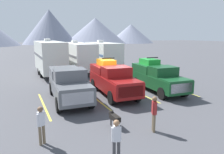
{
  "coord_description": "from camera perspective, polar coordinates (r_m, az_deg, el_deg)",
  "views": [
    {
      "loc": [
        -6.6,
        -13.88,
        4.35
      ],
      "look_at": [
        0.0,
        0.41,
        1.2
      ],
      "focal_mm": 33.95,
      "sensor_mm": 36.0,
      "label": 1
    }
  ],
  "objects": [
    {
      "name": "mountain_ridge",
      "position": [
        101.32,
        -23.33,
        11.95
      ],
      "size": [
        125.83,
        34.56,
        16.88
      ],
      "color": "gray",
      "rests_on": "ground"
    },
    {
      "name": "ground_plane",
      "position": [
        15.97,
        0.62,
        -4.49
      ],
      "size": [
        240.0,
        240.0,
        0.0
      ],
      "primitive_type": "plane",
      "color": "#47474C"
    },
    {
      "name": "person_c",
      "position": [
        9.82,
        11.28,
        -9.11
      ],
      "size": [
        0.27,
        0.35,
        1.67
      ],
      "color": "#726047",
      "rests_on": "ground"
    },
    {
      "name": "dog",
      "position": [
        10.35,
        0.56,
        -10.7
      ],
      "size": [
        0.28,
        1.03,
        0.69
      ],
      "color": "black",
      "rests_on": "ground"
    },
    {
      "name": "person_b",
      "position": [
        9.03,
        -18.54,
        -11.63
      ],
      "size": [
        0.33,
        0.27,
        1.6
      ],
      "color": "#726047",
      "rests_on": "ground"
    },
    {
      "name": "camper_trailer_b",
      "position": [
        25.1,
        -9.26,
        5.7
      ],
      "size": [
        2.38,
        8.91,
        3.7
      ],
      "color": "white",
      "rests_on": "ground"
    },
    {
      "name": "pickup_truck_b",
      "position": [
        15.54,
        0.06,
        -0.33
      ],
      "size": [
        2.39,
        5.94,
        2.64
      ],
      "color": "maroon",
      "rests_on": "ground"
    },
    {
      "name": "lot_stripe_d",
      "position": [
        18.28,
        16.28,
        -2.9
      ],
      "size": [
        0.12,
        5.5,
        0.01
      ],
      "primitive_type": "cube",
      "color": "gold",
      "rests_on": "ground"
    },
    {
      "name": "camper_trailer_a",
      "position": [
        23.8,
        -16.43,
        5.37
      ],
      "size": [
        2.48,
        8.51,
        3.94
      ],
      "color": "silver",
      "rests_on": "ground"
    },
    {
      "name": "pickup_truck_c",
      "position": [
        16.89,
        12.03,
        0.18
      ],
      "size": [
        2.41,
        5.57,
        2.58
      ],
      "color": "#144723",
      "rests_on": "ground"
    },
    {
      "name": "lot_stripe_c",
      "position": [
        16.27,
        7.03,
        -4.26
      ],
      "size": [
        0.12,
        5.5,
        0.01
      ],
      "primitive_type": "cube",
      "color": "gold",
      "rests_on": "ground"
    },
    {
      "name": "person_a",
      "position": [
        7.51,
        1.2,
        -16.11
      ],
      "size": [
        0.33,
        0.24,
        1.55
      ],
      "color": "#3F3F42",
      "rests_on": "ground"
    },
    {
      "name": "camper_trailer_c",
      "position": [
        26.02,
        -2.4,
        6.02
      ],
      "size": [
        2.57,
        7.47,
        3.69
      ],
      "color": "silver",
      "rests_on": "ground"
    },
    {
      "name": "lot_stripe_a",
      "position": [
        14.05,
        -17.87,
        -7.27
      ],
      "size": [
        0.12,
        5.5,
        0.01
      ],
      "primitive_type": "cube",
      "color": "gold",
      "rests_on": "ground"
    },
    {
      "name": "pickup_truck_a",
      "position": [
        14.46,
        -11.65,
        -1.65
      ],
      "size": [
        2.49,
        5.95,
        2.23
      ],
      "color": "#595B60",
      "rests_on": "ground"
    },
    {
      "name": "lot_stripe_b",
      "position": [
        14.81,
        -4.46,
        -5.79
      ],
      "size": [
        0.12,
        5.5,
        0.01
      ],
      "primitive_type": "cube",
      "color": "gold",
      "rests_on": "ground"
    }
  ]
}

